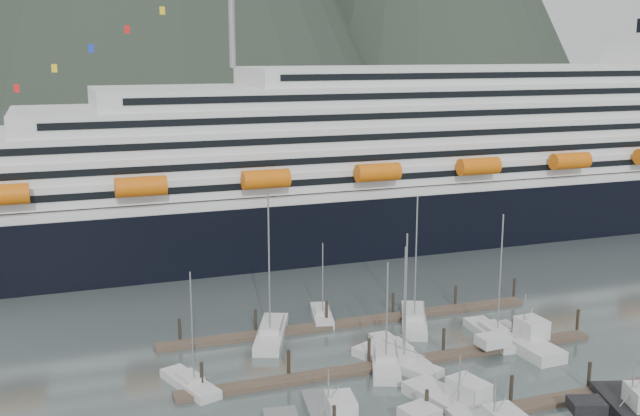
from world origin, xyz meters
The scene contains 15 objects.
ground centered at (0.00, 0.00, 0.00)m, with size 1600.00×1600.00×0.00m, color #4A5757.
cruise_ship centered at (30.03, 54.94, 12.04)m, with size 210.00×30.40×50.30m.
dock_mid centered at (-4.93, 3.05, 0.31)m, with size 48.18×2.28×3.20m.
dock_far centered at (-4.93, 16.05, 0.31)m, with size 48.18×2.28×3.20m.
sailboat_a centered at (-27.00, 5.14, 0.41)m, with size 4.99×8.64×12.66m.
sailboat_b centered at (-5.34, 2.86, 0.44)m, with size 6.94×10.74×15.27m.
sailboat_c centered at (-6.36, 3.42, 0.42)m, with size 6.59×10.63×12.24m.
sailboat_d centered at (-3.82, 5.48, 0.40)m, with size 2.90×10.33×13.06m.
sailboat_e centered at (-15.68, 15.02, 0.47)m, with size 7.17×11.76×17.94m.
sailboat_f centered at (-7.86, 19.10, 0.39)m, with size 4.22×8.29×10.40m.
sailboat_g centered at (2.14, 13.50, 0.45)m, with size 7.60×11.75×16.86m.
sailboat_h centered at (8.70, 6.13, 0.45)m, with size 3.38×9.88×15.59m.
trawler_c centered at (-4.79, -8.87, 0.84)m, with size 9.50×12.93×6.36m.
trawler_d centered at (9.54, -14.96, 0.84)m, with size 8.89×11.30×6.41m.
trawler_e centered at (10.11, 2.41, 0.90)m, with size 8.41×11.03×7.06m.
Camera 1 is at (-38.46, -64.48, 33.07)m, focal length 42.00 mm.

